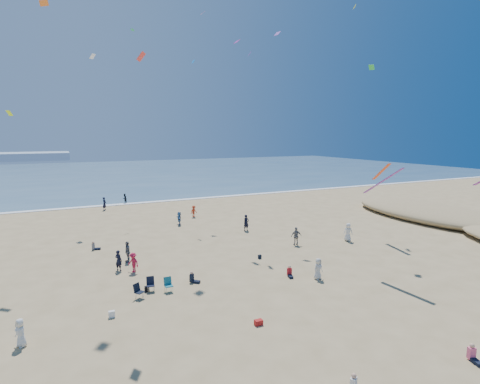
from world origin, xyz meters
name	(u,v)px	position (x,y,z in m)	size (l,w,h in m)	color
ground	(275,360)	(0.00, 0.00, 0.00)	(220.00, 220.00, 0.00)	tan
ocean	(96,174)	(0.00, 95.00, 0.03)	(220.00, 100.00, 0.06)	#476B84
surf_line	(125,204)	(0.00, 45.00, 0.04)	(220.00, 1.20, 0.08)	white
standing_flyers	(221,239)	(4.69, 17.76, 0.85)	(28.95, 50.08, 1.87)	slate
seated_group	(247,291)	(1.97, 6.86, 0.42)	(15.67, 27.08, 0.84)	silver
chair_cluster	(153,287)	(-3.55, 9.97, 0.50)	(2.73, 1.56, 1.00)	black
white_tote	(112,314)	(-6.48, 7.74, 0.20)	(0.35, 0.20, 0.40)	white
black_backpack	(147,289)	(-3.85, 10.55, 0.19)	(0.30, 0.22, 0.38)	black
cooler	(259,322)	(0.88, 3.24, 0.15)	(0.45, 0.30, 0.30)	#B21B19
navy_bag	(260,257)	(6.43, 13.27, 0.17)	(0.28, 0.18, 0.34)	black
kites_aloft	(292,92)	(9.10, 12.81, 14.17)	(41.72, 43.50, 27.89)	green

